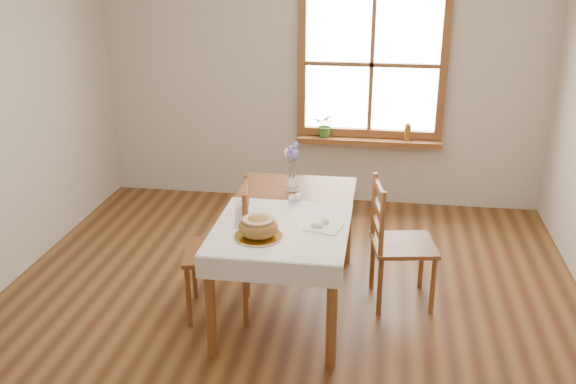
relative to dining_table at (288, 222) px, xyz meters
name	(u,v)px	position (x,y,z in m)	size (l,w,h in m)	color
ground	(282,324)	(0.00, -0.30, -0.66)	(5.00, 5.00, 0.00)	brown
room_walls	(281,88)	(0.00, -0.30, 1.04)	(4.60, 5.10, 2.65)	beige
window	(372,65)	(0.50, 2.17, 0.79)	(1.46, 0.08, 1.46)	brown
window_sill	(368,141)	(0.50, 2.10, 0.03)	(1.46, 0.20, 0.05)	brown
dining_table	(288,222)	(0.00, 0.00, 0.00)	(0.90, 1.60, 0.75)	brown
table_linen	(281,228)	(0.00, -0.30, 0.09)	(0.91, 0.99, 0.01)	white
chair_left	(217,250)	(-0.48, -0.19, -0.16)	(0.47, 0.49, 1.00)	brown
chair_right	(404,243)	(0.84, 0.17, -0.18)	(0.45, 0.47, 0.96)	brown
bread_plate	(258,236)	(-0.12, -0.49, 0.10)	(0.30, 0.30, 0.02)	white
bread_loaf	(258,225)	(-0.12, -0.49, 0.18)	(0.26, 0.26, 0.14)	olive
egg_napkin	(323,227)	(0.28, -0.27, 0.10)	(0.23, 0.20, 0.01)	white
eggs	(324,224)	(0.28, -0.27, 0.13)	(0.18, 0.16, 0.04)	white
salt_shaker	(292,200)	(0.01, 0.09, 0.14)	(0.05, 0.05, 0.09)	white
pepper_shaker	(298,199)	(0.05, 0.13, 0.14)	(0.05, 0.05, 0.09)	white
flower_vase	(292,185)	(-0.03, 0.41, 0.13)	(0.09, 0.09, 0.10)	white
lavender_bouquet	(293,162)	(-0.03, 0.41, 0.33)	(0.15, 0.15, 0.29)	#755FA9
potted_plant	(325,128)	(0.06, 2.10, 0.15)	(0.22, 0.25, 0.19)	#3B732E
amber_bottle	(408,132)	(0.89, 2.10, 0.14)	(0.06, 0.06, 0.18)	#9A5E1C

